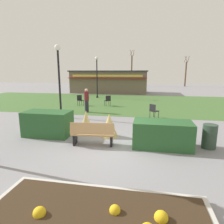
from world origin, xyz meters
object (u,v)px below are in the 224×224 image
at_px(tree_left_bg, 132,70).
at_px(cafe_chair_north, 108,100).
at_px(park_bench, 93,134).
at_px(lamppost_far, 97,72).
at_px(cafe_chair_center, 80,99).
at_px(lamppost_mid, 59,73).
at_px(tree_right_bg, 186,73).
at_px(cafe_chair_east, 154,110).
at_px(food_kiosk, 110,82).
at_px(person_strolling, 87,100).
at_px(parked_car_west_slot, 111,85).
at_px(trash_bin, 209,136).

bearing_deg(tree_left_bg, cafe_chair_north, -89.68).
bearing_deg(park_bench, lamppost_far, 104.16).
relative_size(lamppost_far, cafe_chair_center, 4.99).
height_order(park_bench, lamppost_mid, lamppost_mid).
bearing_deg(lamppost_far, tree_right_bg, 57.33).
distance_m(lamppost_far, tree_left_bg, 19.49).
bearing_deg(lamppost_far, park_bench, -75.84).
xyz_separation_m(lamppost_mid, tree_left_bg, (1.93, 28.95, 0.41)).
relative_size(cafe_chair_east, tree_right_bg, 0.15).
relative_size(food_kiosk, tree_left_bg, 1.47).
relative_size(food_kiosk, person_strolling, 6.20).
height_order(parked_car_west_slot, tree_right_bg, tree_right_bg).
bearing_deg(lamppost_far, cafe_chair_north, -65.79).
distance_m(trash_bin, tree_left_bg, 33.29).
relative_size(lamppost_mid, food_kiosk, 0.42).
xyz_separation_m(lamppost_mid, cafe_chair_north, (2.07, 4.61, -2.25)).
bearing_deg(lamppost_far, cafe_chair_east, -55.95).
distance_m(food_kiosk, cafe_chair_center, 11.07).
distance_m(cafe_chair_east, tree_left_bg, 28.53).
xyz_separation_m(trash_bin, cafe_chair_north, (-5.66, 8.32, 0.07)).
bearing_deg(park_bench, food_kiosk, 99.41).
bearing_deg(cafe_chair_east, cafe_chair_center, 149.52).
xyz_separation_m(lamppost_mid, lamppost_far, (-0.17, 9.58, 0.00)).
bearing_deg(cafe_chair_east, food_kiosk, 111.31).
relative_size(food_kiosk, cafe_chair_center, 11.78).
relative_size(cafe_chair_north, parked_car_west_slot, 0.21).
distance_m(cafe_chair_north, parked_car_west_slot, 17.22).
bearing_deg(person_strolling, cafe_chair_north, 136.91).
relative_size(trash_bin, tree_right_bg, 0.16).
relative_size(park_bench, cafe_chair_center, 1.96).
xyz_separation_m(lamppost_mid, tree_right_bg, (12.46, 29.26, -0.25)).
bearing_deg(food_kiosk, lamppost_mid, -90.25).
bearing_deg(trash_bin, tree_right_bg, 81.84).
bearing_deg(park_bench, cafe_chair_east, 64.46).
distance_m(trash_bin, person_strolling, 8.64).
height_order(park_bench, person_strolling, person_strolling).
bearing_deg(cafe_chair_center, lamppost_far, 88.42).
height_order(lamppost_far, food_kiosk, lamppost_far).
relative_size(person_strolling, tree_right_bg, 0.29).
bearing_deg(cafe_chair_north, lamppost_mid, -114.19).
distance_m(park_bench, cafe_chair_center, 9.39).
bearing_deg(cafe_chair_center, parked_car_west_slot, 92.16).
bearing_deg(cafe_chair_center, cafe_chair_east, -30.48).
bearing_deg(cafe_chair_center, food_kiosk, 88.05).
relative_size(person_strolling, tree_left_bg, 0.24).
bearing_deg(lamppost_mid, cafe_chair_north, 65.81).
height_order(person_strolling, parked_car_west_slot, person_strolling).
distance_m(park_bench, person_strolling, 6.51).
xyz_separation_m(cafe_chair_center, cafe_chair_north, (2.38, 0.22, 0.00)).
height_order(food_kiosk, tree_right_bg, tree_right_bg).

